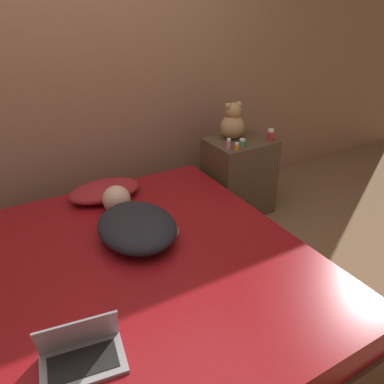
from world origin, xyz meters
TOP-DOWN VIEW (x-y plane):
  - ground_plane at (0.00, 0.00)m, footprint 12.00×12.00m
  - wall_back at (0.00, 1.26)m, footprint 8.00×0.06m
  - bed at (0.00, 0.00)m, footprint 1.67×1.96m
  - nightstand at (1.15, 0.75)m, footprint 0.51×0.41m
  - pillow at (0.01, 0.77)m, footprint 0.50×0.31m
  - person_lying at (0.02, 0.24)m, footprint 0.45×0.71m
  - laptop at (-0.49, -0.46)m, footprint 0.34×0.24m
  - teddy_bear at (1.11, 0.82)m, footprint 0.19×0.19m
  - bottle_red at (1.35, 0.64)m, footprint 0.05×0.05m
  - bottle_pink at (0.95, 0.65)m, footprint 0.03×0.03m
  - bottle_green at (1.08, 0.64)m, footprint 0.05×0.05m
  - bottle_orange at (0.99, 0.60)m, footprint 0.03×0.03m

SIDE VIEW (x-z plane):
  - ground_plane at x=0.00m, z-range 0.00..0.00m
  - bed at x=0.00m, z-range 0.00..0.42m
  - nightstand at x=1.15m, z-range 0.00..0.64m
  - laptop at x=-0.49m, z-range 0.37..0.56m
  - pillow at x=0.01m, z-range 0.42..0.53m
  - person_lying at x=0.02m, z-range 0.41..0.59m
  - bottle_green at x=1.08m, z-range 0.64..0.70m
  - bottle_orange at x=0.99m, z-range 0.64..0.70m
  - bottle_pink at x=0.95m, z-range 0.64..0.72m
  - bottle_red at x=1.35m, z-range 0.64..0.73m
  - teddy_bear at x=1.11m, z-range 0.62..0.92m
  - wall_back at x=0.00m, z-range 0.00..2.60m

